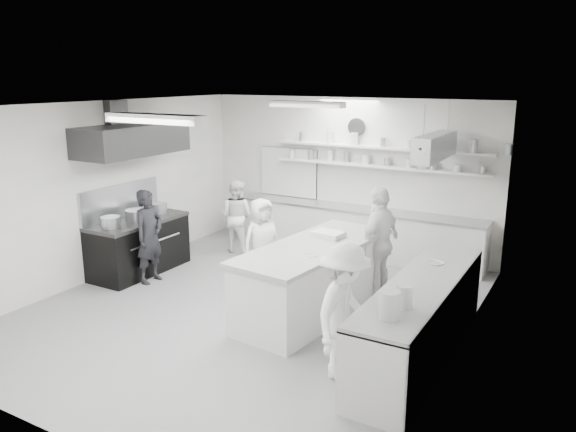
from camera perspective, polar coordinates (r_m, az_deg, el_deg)
The scene contains 27 objects.
floor at distance 8.59m, azimuth -3.92°, elevation -9.38°, with size 6.00×7.00×0.02m, color gray.
ceiling at distance 7.89m, azimuth -4.29°, elevation 11.18°, with size 6.00×7.00×0.02m, color white.
wall_back at distance 11.12m, azimuth 5.99°, elevation 4.16°, with size 6.00×0.04×3.00m, color silver.
wall_front at distance 5.67m, azimuth -24.25°, elevation -6.83°, with size 6.00×0.04×3.00m, color silver.
wall_left at distance 10.05m, azimuth -18.48°, elevation 2.44°, with size 0.04×7.00×3.00m, color silver.
wall_right at distance 6.95m, azimuth 16.97°, elevation -2.45°, with size 0.04×7.00×3.00m, color silver.
stove at distance 10.29m, azimuth -14.88°, elevation -3.09°, with size 0.80×1.80×0.90m, color black.
exhaust_hood at distance 9.91m, azimuth -15.57°, elevation 7.47°, with size 0.85×2.00×0.50m, color #2E2E2F.
back_counter at distance 10.97m, azimuth 6.65°, elevation -1.58°, with size 5.00×0.60×0.92m, color silver.
shelf_lower at distance 10.70m, azimuth 9.18°, elevation 5.02°, with size 4.20×0.26×0.04m, color silver.
shelf_upper at distance 10.65m, azimuth 9.25°, elevation 6.88°, with size 4.20×0.26×0.04m, color silver.
pass_through_window at distance 11.69m, azimuth 0.09°, elevation 4.47°, with size 1.30×0.04×1.00m, color black.
wall_clock at distance 10.88m, azimuth 7.00°, elevation 8.96°, with size 0.32×0.32×0.05m, color silver.
right_counter at distance 7.20m, azimuth 13.25°, elevation -10.37°, with size 0.74×3.30×0.94m, color silver.
pot_rack at distance 9.32m, azimuth 14.70°, elevation 6.83°, with size 0.30×1.60×0.40m, color #A9ACB1.
light_fixture_front at distance 6.48m, azimuth -13.31°, elevation 9.60°, with size 1.30×0.25×0.10m, color silver.
light_fixture_rear at distance 9.44m, azimuth 1.94°, elevation 11.26°, with size 1.30×0.25×0.10m, color silver.
prep_island at distance 8.24m, azimuth 2.59°, elevation -6.57°, with size 1.01×2.70×1.00m, color silver.
stove_pot at distance 10.13m, azimuth -15.12°, elevation -0.01°, with size 0.38×0.38×0.22m, color #A9ACB1.
cook_stove at distance 9.65m, azimuth -13.91°, elevation -2.03°, with size 0.58×0.38×1.59m, color black.
cook_back at distance 11.07m, azimuth -5.26°, elevation 0.02°, with size 0.70×0.55×1.45m, color white.
cook_island_left at distance 9.39m, azimuth -2.68°, elevation -2.53°, with size 0.71×0.46×1.44m, color white.
cook_island_right at distance 8.79m, azimuth 9.24°, elevation -2.71°, with size 1.04×0.43×1.78m, color white.
cook_right at distance 6.47m, azimuth 5.71°, elevation -9.67°, with size 1.04×0.60×1.61m, color white.
bowl_island_a at distance 8.72m, azimuth 5.03°, elevation -1.77°, with size 0.27×0.27×0.07m, color #A9ACB1.
bowl_island_b at distance 7.60m, azimuth 2.32°, elevation -4.18°, with size 0.18×0.18×0.06m, color silver.
bowl_right at distance 7.74m, azimuth 14.67°, elevation -4.76°, with size 0.22×0.22×0.05m, color silver.
Camera 1 is at (4.40, -6.54, 3.41)m, focal length 35.04 mm.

